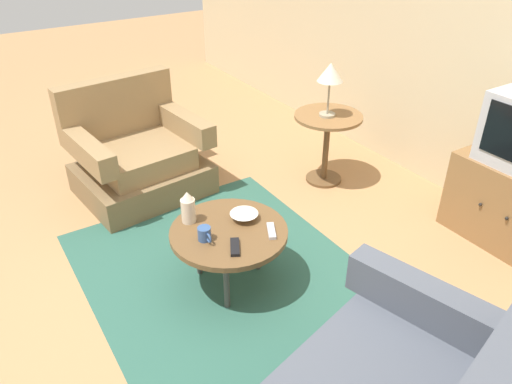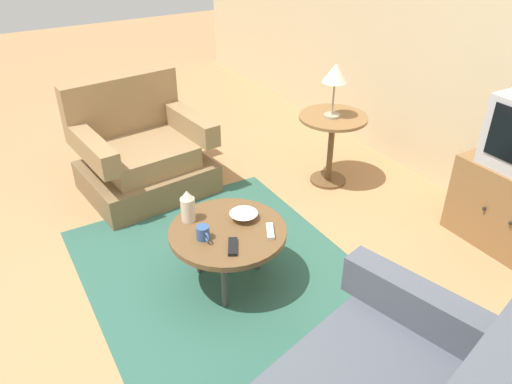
# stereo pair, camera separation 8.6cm
# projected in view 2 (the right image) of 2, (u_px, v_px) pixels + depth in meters

# --- Properties ---
(ground_plane) EXTENTS (16.00, 16.00, 0.00)m
(ground_plane) POSITION_uv_depth(u_px,v_px,m) (206.00, 297.00, 3.06)
(ground_plane) COLOR #AD7F51
(back_wall) EXTENTS (9.00, 0.12, 2.70)m
(back_wall) POSITION_uv_depth(u_px,v_px,m) (507.00, 29.00, 3.39)
(back_wall) COLOR #CCB78E
(back_wall) RESTS_ON ground
(area_rug) EXTENTS (2.21, 1.67, 0.00)m
(area_rug) POSITION_uv_depth(u_px,v_px,m) (230.00, 281.00, 3.18)
(area_rug) COLOR #2D5B4C
(area_rug) RESTS_ON ground
(armchair) EXTENTS (0.91, 1.05, 0.89)m
(armchair) POSITION_uv_depth(u_px,v_px,m) (142.00, 155.00, 4.06)
(armchair) COLOR brown
(armchair) RESTS_ON ground
(coffee_table) EXTENTS (0.72, 0.72, 0.41)m
(coffee_table) POSITION_uv_depth(u_px,v_px,m) (228.00, 234.00, 2.99)
(coffee_table) COLOR brown
(coffee_table) RESTS_ON ground
(side_table) EXTENTS (0.56, 0.56, 0.61)m
(side_table) POSITION_uv_depth(u_px,v_px,m) (332.00, 135.00, 4.07)
(side_table) COLOR olive
(side_table) RESTS_ON ground
(table_lamp) EXTENTS (0.20, 0.20, 0.43)m
(table_lamp) POSITION_uv_depth(u_px,v_px,m) (335.00, 76.00, 3.80)
(table_lamp) COLOR #9E937A
(table_lamp) RESTS_ON side_table
(vase) EXTENTS (0.09, 0.09, 0.21)m
(vase) POSITION_uv_depth(u_px,v_px,m) (188.00, 206.00, 3.01)
(vase) COLOR beige
(vase) RESTS_ON coffee_table
(mug) EXTENTS (0.12, 0.08, 0.08)m
(mug) POSITION_uv_depth(u_px,v_px,m) (203.00, 233.00, 2.87)
(mug) COLOR #335184
(mug) RESTS_ON coffee_table
(bowl) EXTENTS (0.18, 0.18, 0.04)m
(bowl) POSITION_uv_depth(u_px,v_px,m) (244.00, 216.00, 3.06)
(bowl) COLOR silver
(bowl) RESTS_ON coffee_table
(tv_remote_dark) EXTENTS (0.16, 0.12, 0.02)m
(tv_remote_dark) POSITION_uv_depth(u_px,v_px,m) (233.00, 247.00, 2.81)
(tv_remote_dark) COLOR black
(tv_remote_dark) RESTS_ON coffee_table
(tv_remote_silver) EXTENTS (0.16, 0.11, 0.02)m
(tv_remote_silver) POSITION_uv_depth(u_px,v_px,m) (270.00, 231.00, 2.94)
(tv_remote_silver) COLOR #B2B2B7
(tv_remote_silver) RESTS_ON coffee_table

